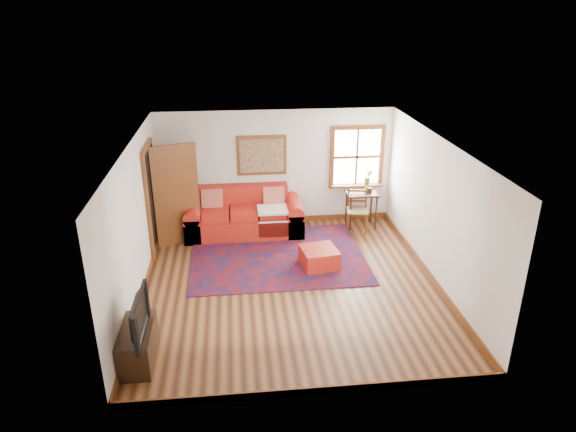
{
  "coord_description": "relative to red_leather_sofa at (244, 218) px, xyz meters",
  "views": [
    {
      "loc": [
        -0.88,
        -7.72,
        4.55
      ],
      "look_at": [
        0.03,
        0.6,
        1.03
      ],
      "focal_mm": 32.0,
      "sensor_mm": 36.0,
      "label": 1
    }
  ],
  "objects": [
    {
      "name": "television",
      "position": [
        -1.54,
        -4.22,
        0.48
      ],
      "size": [
        0.13,
        0.97,
        0.56
      ],
      "primitive_type": "imported",
      "rotation": [
        0.0,
        0.0,
        1.57
      ],
      "color": "black",
      "rests_on": "media_cabinet"
    },
    {
      "name": "red_leather_sofa",
      "position": [
        0.0,
        0.0,
        0.0
      ],
      "size": [
        2.44,
        1.01,
        0.95
      ],
      "color": "#B02016",
      "rests_on": "ground"
    },
    {
      "name": "candle_hurricane",
      "position": [
        -1.51,
        -3.67,
        0.28
      ],
      "size": [
        0.12,
        0.12,
        0.18
      ],
      "color": "silver",
      "rests_on": "media_cabinet"
    },
    {
      "name": "media_cabinet",
      "position": [
        -1.56,
        -4.09,
        -0.06
      ],
      "size": [
        0.42,
        0.93,
        0.51
      ],
      "primitive_type": "cube",
      "color": "black",
      "rests_on": "ground"
    },
    {
      "name": "persian_rug",
      "position": [
        0.6,
        -1.21,
        -0.31
      ],
      "size": [
        3.32,
        2.66,
        0.02
      ],
      "primitive_type": "cube",
      "rotation": [
        0.0,
        0.0,
        0.01
      ],
      "color": "#600D12",
      "rests_on": "ground"
    },
    {
      "name": "room_envelope",
      "position": [
        0.72,
        -2.26,
        1.33
      ],
      "size": [
        5.04,
        5.54,
        2.52
      ],
      "color": "silver",
      "rests_on": "ground"
    },
    {
      "name": "ground",
      "position": [
        0.72,
        -2.28,
        -0.32
      ],
      "size": [
        5.5,
        5.5,
        0.0
      ],
      "primitive_type": "plane",
      "color": "#3F2010",
      "rests_on": "ground"
    },
    {
      "name": "doorway",
      "position": [
        -1.49,
        -0.5,
        0.75
      ],
      "size": [
        0.89,
        1.08,
        2.14
      ],
      "color": "black",
      "rests_on": "ground"
    },
    {
      "name": "red_ottoman",
      "position": [
        1.32,
        -1.69,
        -0.14
      ],
      "size": [
        0.72,
        0.72,
        0.36
      ],
      "primitive_type": "cube",
      "rotation": [
        0.0,
        0.0,
        0.16
      ],
      "color": "#B02016",
      "rests_on": "ground"
    },
    {
      "name": "side_table",
      "position": [
        2.52,
        0.04,
        0.34
      ],
      "size": [
        0.65,
        0.49,
        0.78
      ],
      "color": "black",
      "rests_on": "ground"
    },
    {
      "name": "window",
      "position": [
        2.5,
        0.43,
        1.0
      ],
      "size": [
        1.18,
        0.2,
        1.38
      ],
      "color": "white",
      "rests_on": "ground"
    },
    {
      "name": "framed_artwork",
      "position": [
        0.42,
        0.44,
        1.23
      ],
      "size": [
        1.05,
        0.07,
        0.85
      ],
      "color": "brown",
      "rests_on": "ground"
    },
    {
      "name": "ladder_back_chair",
      "position": [
        2.39,
        -0.13,
        0.19
      ],
      "size": [
        0.5,
        0.48,
        0.94
      ],
      "color": "tan",
      "rests_on": "ground"
    }
  ]
}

